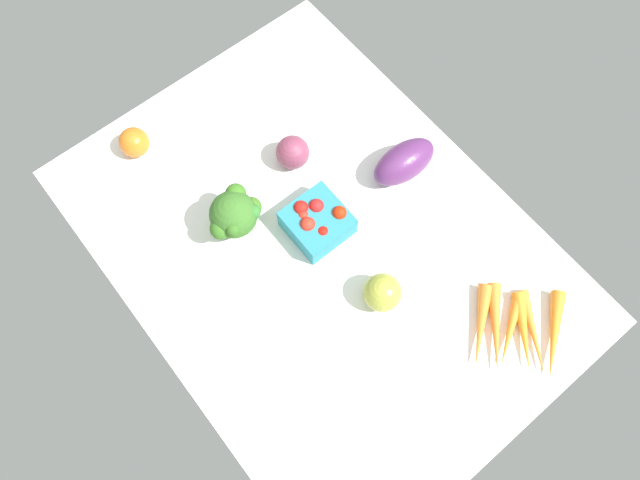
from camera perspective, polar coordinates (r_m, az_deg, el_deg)
name	(u,v)px	position (r cm, az deg, el deg)	size (l,w,h in cm)	color
tablecloth	(320,245)	(122.51, 0.00, -0.51)	(104.00, 76.00, 2.00)	white
heirloom_tomato_green	(382,293)	(114.89, 6.05, -5.07)	(7.62, 7.62, 7.62)	#9EA43A
berry_basket	(317,221)	(119.88, -0.29, 1.80)	(11.71, 11.71, 7.02)	teal
carrot_bunch	(516,331)	(120.96, 18.43, -8.30)	(22.82, 24.88, 3.00)	orange
red_onion_near_basket	(293,152)	(126.74, -2.67, 8.46)	(7.26, 7.26, 7.26)	#823851
eggplant	(404,162)	(126.39, 8.12, 7.49)	(14.84, 7.89, 7.89)	#5B2A62
heirloom_tomato_orange	(134,142)	(134.38, -17.52, 9.00)	(6.50, 6.50, 6.50)	orange
broccoli_head	(235,214)	(117.29, -8.26, 2.48)	(9.61, 11.77, 12.21)	#9DCE89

